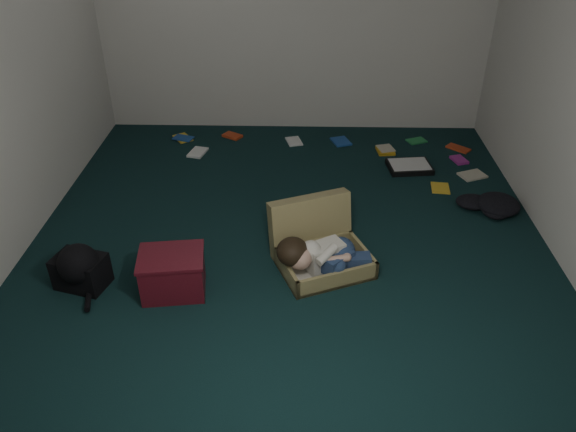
{
  "coord_description": "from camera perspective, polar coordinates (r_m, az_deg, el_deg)",
  "views": [
    {
      "loc": [
        0.09,
        -3.55,
        2.53
      ],
      "look_at": [
        0.0,
        -0.15,
        0.35
      ],
      "focal_mm": 35.0,
      "sensor_mm": 36.0,
      "label": 1
    }
  ],
  "objects": [
    {
      "name": "floor",
      "position": [
        4.35,
        0.05,
        -2.81
      ],
      "size": [
        4.5,
        4.5,
        0.0
      ],
      "primitive_type": "plane",
      "color": "black",
      "rests_on": "ground"
    },
    {
      "name": "wall_front",
      "position": [
        1.79,
        -1.78,
        -10.74
      ],
      "size": [
        4.5,
        0.0,
        4.5
      ],
      "primitive_type": "plane",
      "rotation": [
        -1.57,
        0.0,
        0.0
      ],
      "color": "silver",
      "rests_on": "ground"
    },
    {
      "name": "wall_back",
      "position": [
        5.92,
        0.64,
        20.7
      ],
      "size": [
        4.5,
        0.0,
        4.5
      ],
      "primitive_type": "plane",
      "rotation": [
        1.57,
        0.0,
        0.0
      ],
      "color": "silver",
      "rests_on": "ground"
    },
    {
      "name": "suitcase",
      "position": [
        4.1,
        3.14,
        -3.08
      ],
      "size": [
        0.81,
        0.8,
        0.46
      ],
      "rotation": [
        0.0,
        0.0,
        0.39
      ],
      "color": "#918450",
      "rests_on": "floor"
    },
    {
      "name": "paper_tray",
      "position": [
        5.52,
        12.22,
        4.94
      ],
      "size": [
        0.44,
        0.35,
        0.06
      ],
      "rotation": [
        0.0,
        0.0,
        0.12
      ],
      "color": "black",
      "rests_on": "floor"
    },
    {
      "name": "person",
      "position": [
        3.94,
        3.49,
        -3.97
      ],
      "size": [
        0.69,
        0.36,
        0.28
      ],
      "rotation": [
        0.0,
        0.0,
        0.39
      ],
      "color": "beige",
      "rests_on": "suitcase"
    },
    {
      "name": "backpack",
      "position": [
        4.14,
        -20.31,
        -5.18
      ],
      "size": [
        0.5,
        0.44,
        0.25
      ],
      "primitive_type": null,
      "rotation": [
        0.0,
        0.0,
        -0.27
      ],
      "color": "black",
      "rests_on": "floor"
    },
    {
      "name": "maroon_bin",
      "position": [
        3.9,
        -11.63,
        -5.7
      ],
      "size": [
        0.48,
        0.4,
        0.3
      ],
      "rotation": [
        0.0,
        0.0,
        0.13
      ],
      "color": "#51101A",
      "rests_on": "floor"
    },
    {
      "name": "clothing_pile",
      "position": [
        4.98,
        20.14,
        0.88
      ],
      "size": [
        0.5,
        0.44,
        0.13
      ],
      "primitive_type": null,
      "rotation": [
        0.0,
        0.0,
        0.26
      ],
      "color": "black",
      "rests_on": "floor"
    },
    {
      "name": "book_scatter",
      "position": [
        5.76,
        6.27,
        6.55
      ],
      "size": [
        3.08,
        1.28,
        0.02
      ],
      "color": "yellow",
      "rests_on": "floor"
    }
  ]
}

